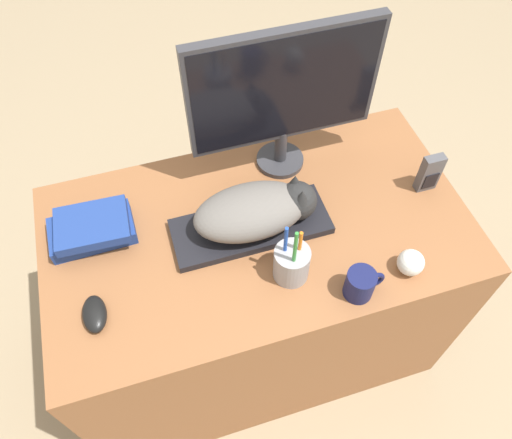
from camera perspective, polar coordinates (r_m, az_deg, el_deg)
ground_plane at (r=1.91m, az=3.27°, el=-21.57°), size 12.00×12.00×0.00m
desk at (r=1.67m, az=0.20°, el=-8.14°), size 1.17×0.65×0.74m
keyboard at (r=1.35m, az=-0.60°, el=-0.80°), size 0.42×0.16×0.02m
cat at (r=1.30m, az=0.36°, el=1.18°), size 0.33×0.17×0.12m
monitor at (r=1.33m, az=3.24°, el=14.31°), size 0.51×0.14×0.45m
computer_mouse at (r=1.27m, az=-17.97°, el=-10.23°), size 0.06×0.10×0.04m
coffee_mug at (r=1.25m, az=11.90°, el=-7.21°), size 0.10×0.07×0.08m
pen_cup at (r=1.24m, az=4.08°, el=-4.98°), size 0.09×0.09×0.21m
baseball at (r=1.32m, az=17.26°, el=-4.72°), size 0.07×0.07×0.07m
phone at (r=1.48m, az=19.23°, el=5.02°), size 0.06×0.03×0.12m
book_stack at (r=1.38m, az=-18.22°, el=-1.00°), size 0.22×0.15×0.07m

